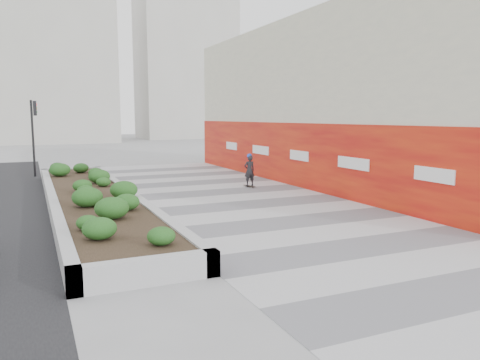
% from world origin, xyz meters
% --- Properties ---
extents(ground, '(160.00, 160.00, 0.00)m').
position_xyz_m(ground, '(0.00, 0.00, 0.00)').
color(ground, gray).
rests_on(ground, ground).
extents(walkway, '(8.00, 36.00, 0.01)m').
position_xyz_m(walkway, '(0.00, 3.00, 0.01)').
color(walkway, '#A8A8AD').
rests_on(walkway, ground).
extents(building, '(6.04, 24.08, 8.00)m').
position_xyz_m(building, '(6.98, 8.98, 3.98)').
color(building, beige).
rests_on(building, ground).
extents(planter, '(3.00, 18.00, 0.90)m').
position_xyz_m(planter, '(-5.50, 7.00, 0.42)').
color(planter, '#9E9EA0').
rests_on(planter, ground).
extents(traffic_signal_near, '(0.33, 0.28, 4.20)m').
position_xyz_m(traffic_signal_near, '(-7.23, 17.50, 2.76)').
color(traffic_signal_near, black).
rests_on(traffic_signal_near, ground).
extents(distant_bldg_north_l, '(16.00, 12.00, 20.00)m').
position_xyz_m(distant_bldg_north_l, '(-5.00, 55.00, 10.00)').
color(distant_bldg_north_l, '#ADAAA3').
rests_on(distant_bldg_north_l, ground).
extents(distant_bldg_north_r, '(14.00, 10.00, 24.00)m').
position_xyz_m(distant_bldg_north_r, '(15.00, 60.00, 12.00)').
color(distant_bldg_north_r, '#ADAAA3').
rests_on(distant_bldg_north_r, ground).
extents(manhole_cover, '(0.44, 0.44, 0.01)m').
position_xyz_m(manhole_cover, '(0.50, 3.00, 0.00)').
color(manhole_cover, '#595654').
rests_on(manhole_cover, ground).
extents(skateboarder, '(0.53, 0.74, 1.59)m').
position_xyz_m(skateboarder, '(1.84, 8.97, 0.81)').
color(skateboarder, beige).
rests_on(skateboarder, ground).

